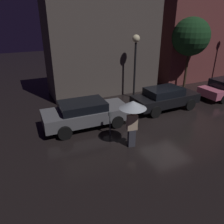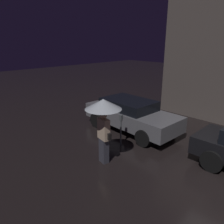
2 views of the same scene
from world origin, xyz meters
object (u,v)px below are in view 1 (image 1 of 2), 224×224
at_px(parked_car_black, 165,98).
at_px(pedestrian_with_umbrella, 133,110).
at_px(parking_meter, 110,121).
at_px(parked_car_grey, 85,113).
at_px(street_lamp_near, 136,51).

xyz_separation_m(parked_car_black, pedestrian_with_umbrella, (-4.11, -2.93, 1.04)).
height_order(pedestrian_with_umbrella, parking_meter, pedestrian_with_umbrella).
xyz_separation_m(parked_car_grey, parking_meter, (0.78, -1.47, 0.01)).
height_order(pedestrian_with_umbrella, street_lamp_near, street_lamp_near).
relative_size(parked_car_grey, street_lamp_near, 1.05).
xyz_separation_m(parking_meter, street_lamp_near, (3.84, 4.20, 2.57)).
relative_size(parked_car_black, street_lamp_near, 0.98).
height_order(parked_car_black, parking_meter, parked_car_black).
bearing_deg(parked_car_black, parked_car_grey, -179.17).
distance_m(pedestrian_with_umbrella, parking_meter, 1.75).
bearing_deg(street_lamp_near, parking_meter, -132.39).
bearing_deg(street_lamp_near, pedestrian_with_umbrella, -121.25).
bearing_deg(street_lamp_near, parked_car_grey, -149.33).
relative_size(parked_car_black, parking_meter, 3.38).
height_order(parked_car_black, pedestrian_with_umbrella, pedestrian_with_umbrella).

